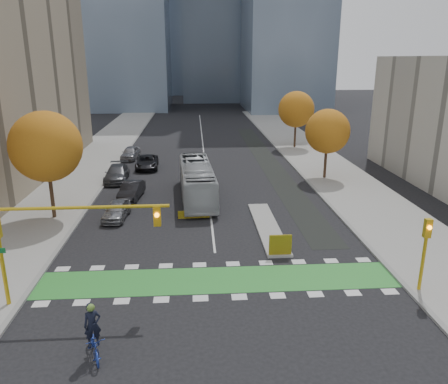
{
  "coord_description": "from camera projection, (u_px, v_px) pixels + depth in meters",
  "views": [
    {
      "loc": [
        -1.13,
        -20.23,
        11.8
      ],
      "look_at": [
        0.8,
        8.35,
        3.0
      ],
      "focal_mm": 35.0,
      "sensor_mm": 36.0,
      "label": 1
    }
  ],
  "objects": [
    {
      "name": "median_island",
      "position": [
        267.0,
        227.0,
        31.65
      ],
      "size": [
        1.6,
        10.0,
        0.16
      ],
      "primitive_type": "cube",
      "color": "gray",
      "rests_on": "ground"
    },
    {
      "name": "tree_west",
      "position": [
        46.0,
        147.0,
        31.85
      ],
      "size": [
        5.2,
        5.2,
        8.22
      ],
      "color": "#332114",
      "rests_on": "ground"
    },
    {
      "name": "traffic_signal_west",
      "position": [
        53.0,
        230.0,
        20.65
      ],
      "size": [
        8.53,
        0.56,
        5.2
      ],
      "color": "#BF9914",
      "rests_on": "ground"
    },
    {
      "name": "bus",
      "position": [
        197.0,
        181.0,
        37.99
      ],
      "size": [
        3.28,
        11.45,
        3.15
      ],
      "primitive_type": "imported",
      "rotation": [
        0.0,
        0.0,
        0.06
      ],
      "color": "#B3B7BB",
      "rests_on": "ground"
    },
    {
      "name": "curb_west",
      "position": [
        102.0,
        188.0,
        41.24
      ],
      "size": [
        0.3,
        120.0,
        0.16
      ],
      "primitive_type": "cube",
      "color": "gray",
      "rests_on": "ground"
    },
    {
      "name": "curb_east",
      "position": [
        310.0,
        184.0,
        42.53
      ],
      "size": [
        0.3,
        120.0,
        0.16
      ],
      "primitive_type": "cube",
      "color": "gray",
      "rests_on": "ground"
    },
    {
      "name": "hazard_board",
      "position": [
        280.0,
        245.0,
        26.86
      ],
      "size": [
        1.4,
        0.12,
        1.3
      ],
      "primitive_type": "cube",
      "color": "yellow",
      "rests_on": "median_island"
    },
    {
      "name": "parked_car_a",
      "position": [
        116.0,
        210.0,
        33.33
      ],
      "size": [
        1.97,
        4.15,
        1.37
      ],
      "primitive_type": "imported",
      "rotation": [
        0.0,
        0.0,
        -0.09
      ],
      "color": "gray",
      "rests_on": "ground"
    },
    {
      "name": "bike_lane_paint",
      "position": [
        268.0,
        162.0,
        51.92
      ],
      "size": [
        2.5,
        50.0,
        0.01
      ],
      "primitive_type": "cube",
      "color": "black",
      "rests_on": "ground"
    },
    {
      "name": "parked_car_e",
      "position": [
        130.0,
        153.0,
        53.16
      ],
      "size": [
        2.22,
        4.59,
        1.51
      ],
      "primitive_type": "imported",
      "rotation": [
        0.0,
        0.0,
        -0.1
      ],
      "color": "gray",
      "rests_on": "ground"
    },
    {
      "name": "parked_car_b",
      "position": [
        131.0,
        190.0,
        38.11
      ],
      "size": [
        2.04,
        4.59,
        1.46
      ],
      "primitive_type": "imported",
      "rotation": [
        0.0,
        0.0,
        -0.11
      ],
      "color": "black",
      "rests_on": "ground"
    },
    {
      "name": "centre_line",
      "position": [
        203.0,
        146.0,
        60.98
      ],
      "size": [
        0.15,
        70.0,
        0.01
      ],
      "primitive_type": "cube",
      "color": "silver",
      "rests_on": "ground"
    },
    {
      "name": "tree_east_far",
      "position": [
        296.0,
        109.0,
        58.34
      ],
      "size": [
        4.8,
        4.8,
        7.65
      ],
      "color": "#332114",
      "rests_on": "ground"
    },
    {
      "name": "bike_crossing",
      "position": [
        218.0,
        280.0,
        24.26
      ],
      "size": [
        20.0,
        3.0,
        0.01
      ],
      "primitive_type": "cube",
      "color": "#2E8C31",
      "rests_on": "ground"
    },
    {
      "name": "parked_car_c",
      "position": [
        117.0,
        173.0,
        43.62
      ],
      "size": [
        2.33,
        5.35,
        1.53
      ],
      "primitive_type": "imported",
      "rotation": [
        0.0,
        0.0,
        0.04
      ],
      "color": "#46474B",
      "rests_on": "ground"
    },
    {
      "name": "sidewalk_east",
      "position": [
        345.0,
        183.0,
        42.75
      ],
      "size": [
        7.0,
        120.0,
        0.15
      ],
      "primitive_type": "cube",
      "color": "gray",
      "rests_on": "ground"
    },
    {
      "name": "parked_car_d",
      "position": [
        147.0,
        162.0,
        48.57
      ],
      "size": [
        2.6,
        5.26,
        1.43
      ],
      "primitive_type": "imported",
      "rotation": [
        0.0,
        0.0,
        0.04
      ],
      "color": "black",
      "rests_on": "ground"
    },
    {
      "name": "ground",
      "position": [
        220.0,
        294.0,
        22.83
      ],
      "size": [
        300.0,
        300.0,
        0.0
      ],
      "primitive_type": "plane",
      "color": "black",
      "rests_on": "ground"
    },
    {
      "name": "tree_east_near",
      "position": [
        327.0,
        131.0,
        43.16
      ],
      "size": [
        4.4,
        4.4,
        7.08
      ],
      "color": "#332114",
      "rests_on": "ground"
    },
    {
      "name": "cyclist",
      "position": [
        94.0,
        339.0,
        17.8
      ],
      "size": [
        1.43,
        2.24,
        2.45
      ],
      "rotation": [
        0.0,
        0.0,
        0.36
      ],
      "color": "navy",
      "rests_on": "ground"
    },
    {
      "name": "sidewalk_west",
      "position": [
        64.0,
        188.0,
        41.01
      ],
      "size": [
        7.0,
        120.0,
        0.15
      ],
      "primitive_type": "cube",
      "color": "gray",
      "rests_on": "ground"
    },
    {
      "name": "traffic_signal_east",
      "position": [
        425.0,
        244.0,
        22.22
      ],
      "size": [
        0.35,
        0.43,
        4.1
      ],
      "color": "#BF9914",
      "rests_on": "ground"
    }
  ]
}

